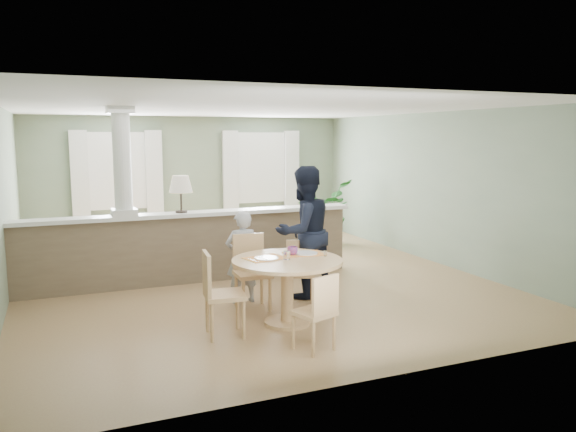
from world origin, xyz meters
name	(u,v)px	position (x,y,z in m)	size (l,w,h in m)	color
ground	(251,279)	(0.00, 0.00, 0.00)	(8.00, 8.00, 0.00)	#A58657
room_shell	(236,164)	(-0.03, 0.63, 1.81)	(7.02, 8.02, 2.71)	gray
pony_wall	(186,238)	(-0.99, 0.20, 0.71)	(5.32, 0.38, 2.70)	#76634C
sofa	(172,241)	(-0.95, 1.55, 0.42)	(2.87, 1.12, 0.84)	#937250
houseplant	(325,212)	(2.42, 2.23, 0.68)	(1.22, 1.06, 1.36)	#266027
dining_table	(287,272)	(-0.28, -2.21, 0.64)	(1.34, 1.34, 0.91)	tan
chair_far_boy	(251,268)	(-0.48, -1.42, 0.54)	(0.46, 0.46, 0.98)	tan
chair_far_man	(300,268)	(0.24, -1.40, 0.47)	(0.49, 0.49, 0.84)	tan
chair_near	(318,309)	(-0.32, -3.16, 0.47)	(0.48, 0.48, 0.84)	tan
chair_side	(218,290)	(-1.18, -2.31, 0.54)	(0.49, 0.49, 0.98)	tan
child_person	(242,257)	(-0.51, -1.15, 0.64)	(0.46, 0.30, 1.27)	#A7A7AC
man_person	(304,232)	(0.39, -1.20, 0.93)	(0.91, 0.71, 1.87)	black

